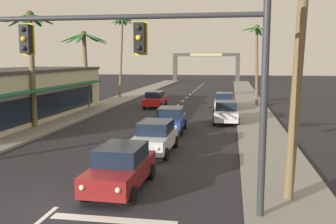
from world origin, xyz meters
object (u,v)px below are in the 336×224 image
object	(u,v)px
sedan_parked_mid_kerb	(224,101)
sedan_third_in_queue	(155,137)
sedan_lead_at_stop_bar	(121,167)
sedan_fifth_in_queue	(171,120)
palm_left_second	(32,49)
storefront_strip_left	(12,95)
town_gateway_arch	(206,63)
traffic_signal_mast	(142,56)
sedan_oncoming_far	(155,99)
palm_right_third	(257,49)
palm_left_third	(85,54)
palm_left_farthest	(122,37)
sedan_parked_nearest_kerb	(226,112)
palm_right_nearest	(303,1)

from	to	relation	value
sedan_parked_mid_kerb	sedan_third_in_queue	bearing A→B (deg)	-100.37
sedan_lead_at_stop_bar	sedan_fifth_in_queue	world-z (taller)	same
sedan_third_in_queue	palm_left_second	xyz separation A→B (m)	(-9.95, 5.55, 4.82)
sedan_parked_mid_kerb	storefront_strip_left	bearing A→B (deg)	-152.07
sedan_parked_mid_kerb	storefront_strip_left	world-z (taller)	storefront_strip_left
sedan_lead_at_stop_bar	town_gateway_arch	bearing A→B (deg)	91.29
sedan_fifth_in_queue	sedan_lead_at_stop_bar	bearing A→B (deg)	-90.22
traffic_signal_mast	sedan_lead_at_stop_bar	bearing A→B (deg)	124.01
traffic_signal_mast	sedan_lead_at_stop_bar	xyz separation A→B (m)	(-1.34, 1.99, -4.16)
sedan_fifth_in_queue	sedan_third_in_queue	bearing A→B (deg)	-88.87
sedan_oncoming_far	palm_right_third	xyz separation A→B (m)	(10.25, 2.59, 5.19)
palm_left_third	palm_left_farthest	world-z (taller)	palm_left_farthest
sedan_lead_at_stop_bar	storefront_strip_left	distance (m)	20.07
palm_right_third	traffic_signal_mast	bearing A→B (deg)	-100.21
sedan_lead_at_stop_bar	sedan_parked_mid_kerb	distance (m)	23.99
sedan_third_in_queue	sedan_parked_nearest_kerb	size ratio (longest dim) A/B	1.00
palm_left_second	sedan_lead_at_stop_bar	bearing A→B (deg)	-49.29
sedan_parked_nearest_kerb	sedan_parked_mid_kerb	xyz separation A→B (m)	(-0.28, 7.62, 0.00)
palm_right_third	sedan_oncoming_far	bearing A→B (deg)	-165.84
sedan_fifth_in_queue	storefront_strip_left	world-z (taller)	storefront_strip_left
sedan_third_in_queue	palm_right_third	bearing A→B (deg)	73.24
sedan_parked_nearest_kerb	palm_right_third	world-z (taller)	palm_right_third
sedan_lead_at_stop_bar	town_gateway_arch	world-z (taller)	town_gateway_arch
sedan_parked_nearest_kerb	palm_left_third	distance (m)	15.94
storefront_strip_left	town_gateway_arch	distance (m)	58.63
sedan_fifth_in_queue	sedan_parked_mid_kerb	world-z (taller)	same
palm_left_second	town_gateway_arch	bearing A→B (deg)	82.34
sedan_lead_at_stop_bar	palm_left_third	bearing A→B (deg)	114.66
sedan_lead_at_stop_bar	sedan_parked_mid_kerb	bearing A→B (deg)	81.76
sedan_oncoming_far	sedan_fifth_in_queue	bearing A→B (deg)	-74.12
sedan_parked_nearest_kerb	palm_left_second	world-z (taller)	palm_left_second
sedan_parked_nearest_kerb	palm_right_nearest	world-z (taller)	palm_right_nearest
sedan_lead_at_stop_bar	sedan_fifth_in_queue	distance (m)	11.64
sedan_oncoming_far	storefront_strip_left	xyz separation A→B (m)	(-9.96, -9.93, 1.23)
sedan_parked_nearest_kerb	palm_left_farthest	size ratio (longest dim) A/B	0.43
traffic_signal_mast	sedan_parked_nearest_kerb	distance (m)	18.73
palm_left_second	storefront_strip_left	bearing A→B (deg)	138.94
sedan_third_in_queue	sedan_parked_nearest_kerb	xyz separation A→B (m)	(3.56, 10.30, 0.00)
palm_left_farthest	palm_right_nearest	distance (m)	37.07
palm_right_third	storefront_strip_left	size ratio (longest dim) A/B	0.40
sedan_parked_nearest_kerb	palm_left_farthest	world-z (taller)	palm_left_farthest
sedan_lead_at_stop_bar	sedan_fifth_in_queue	size ratio (longest dim) A/B	1.00
sedan_oncoming_far	palm_left_farthest	size ratio (longest dim) A/B	0.43
palm_left_third	sedan_third_in_queue	bearing A→B (deg)	-57.74
traffic_signal_mast	sedan_parked_nearest_kerb	bearing A→B (deg)	82.53
palm_right_nearest	palm_left_third	bearing A→B (deg)	126.28
palm_left_second	palm_right_nearest	world-z (taller)	palm_right_nearest
sedan_lead_at_stop_bar	palm_left_second	size ratio (longest dim) A/B	0.54
palm_left_second	palm_left_third	xyz separation A→B (m)	(-0.45, 10.91, -0.18)
sedan_third_in_queue	palm_left_third	xyz separation A→B (m)	(-10.39, 16.47, 4.63)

